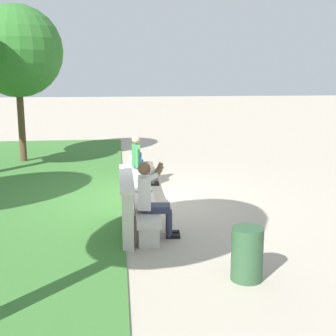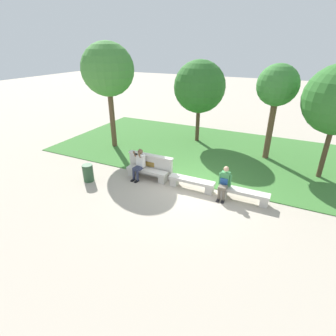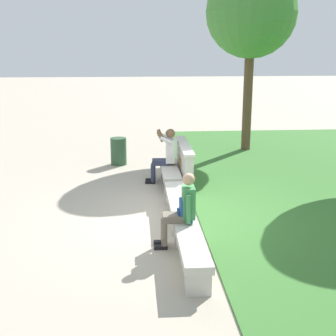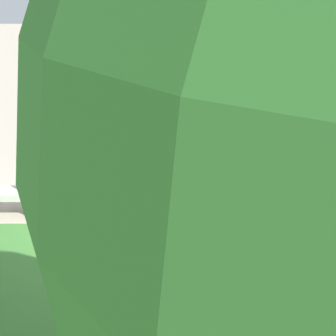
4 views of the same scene
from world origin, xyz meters
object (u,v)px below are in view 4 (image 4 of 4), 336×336
(person_photographer, at_px, (261,172))
(person_distant, at_px, (38,177))
(backpack, at_px, (38,181))
(bench_main, at_px, (240,198))
(bench_near, at_px, (118,198))

(person_photographer, relative_size, person_distant, 1.05)
(person_photographer, xyz_separation_m, backpack, (3.71, 0.07, -0.11))
(backpack, bearing_deg, bench_main, 179.87)
(bench_main, height_order, backpack, backpack)
(bench_near, relative_size, person_photographer, 1.42)
(person_distant, xyz_separation_m, backpack, (-0.01, 0.06, -0.05))
(person_photographer, height_order, backpack, person_photographer)
(bench_near, xyz_separation_m, backpack, (1.31, -0.01, 0.33))
(bench_near, distance_m, person_photographer, 2.44)
(bench_main, bearing_deg, bench_near, 0.00)
(bench_main, height_order, person_photographer, person_photographer)
(bench_main, height_order, bench_near, same)
(bench_main, distance_m, person_distant, 3.41)
(bench_main, bearing_deg, backpack, -0.13)
(bench_near, bearing_deg, bench_main, 180.00)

